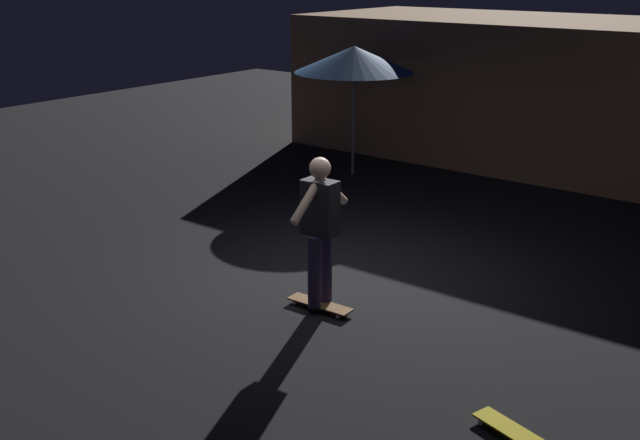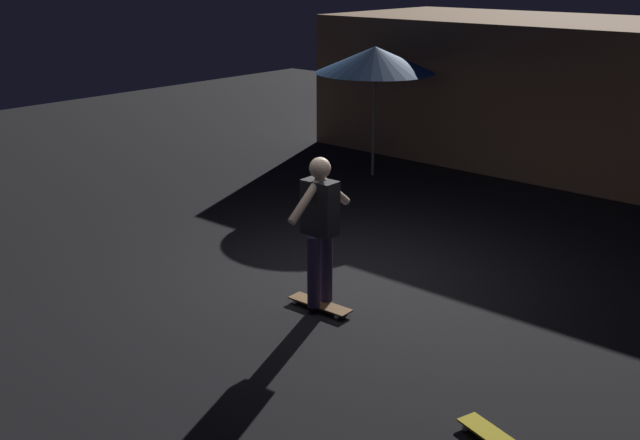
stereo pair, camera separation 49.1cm
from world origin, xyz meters
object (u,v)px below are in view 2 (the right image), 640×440
at_px(patio_umbrella, 375,60).
at_px(skater, 320,221).
at_px(skateboard_spare, 499,440).
at_px(skateboard_ridden, 320,304).

xyz_separation_m(patio_umbrella, skater, (3.03, -4.89, -1.04)).
relative_size(patio_umbrella, skateboard_spare, 2.86).
bearing_deg(patio_umbrella, skateboard_spare, -45.38).
distance_m(skateboard_ridden, skateboard_spare, 2.92).
bearing_deg(skater, skateboard_spare, -19.39).
bearing_deg(skateboard_spare, patio_umbrella, 134.62).
relative_size(patio_umbrella, skater, 1.38).
bearing_deg(patio_umbrella, skater, -58.23).
relative_size(skateboard_spare, skater, 0.48).
bearing_deg(skateboard_ridden, patio_umbrella, 121.77).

